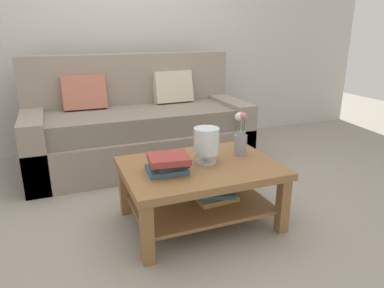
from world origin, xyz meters
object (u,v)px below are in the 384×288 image
Objects in this scene: coffee_table at (201,181)px; book_stack_main at (168,163)px; glass_hurricane_vase at (206,142)px; flower_pitcher at (241,137)px; couch at (138,127)px.

book_stack_main reaches higher than coffee_table.
glass_hurricane_vase reaches higher than book_stack_main.
coffee_table is 0.31m from book_stack_main.
flower_pitcher is at bearing 11.30° from book_stack_main.
book_stack_main is at bearing -166.15° from glass_hurricane_vase.
glass_hurricane_vase is at bearing 13.85° from book_stack_main.
glass_hurricane_vase reaches higher than coffee_table.
glass_hurricane_vase is at bearing 29.78° from coffee_table.
couch is 2.03× the size of coffee_table.
coffee_table is 3.72× the size of book_stack_main.
glass_hurricane_vase is 0.76× the size of flower_pitcher.
glass_hurricane_vase is at bearing -82.46° from couch.
couch is at bearing 110.18° from flower_pitcher.
glass_hurricane_vase is (0.05, 0.03, 0.26)m from coffee_table.
book_stack_main is (-0.12, -1.36, 0.13)m from couch.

